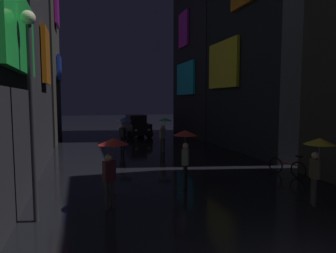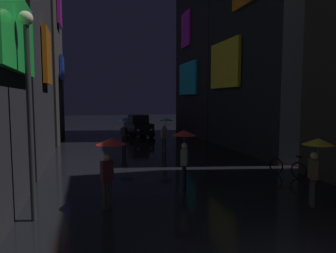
% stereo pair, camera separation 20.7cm
% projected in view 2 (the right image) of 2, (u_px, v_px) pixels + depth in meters
% --- Properties ---
extents(building_left_far, '(4.25, 7.77, 19.56)m').
position_uv_depth(building_left_far, '(30.00, 14.00, 22.76)').
color(building_left_far, '#33302D').
rests_on(building_left_far, ground).
extents(building_right_mid, '(4.25, 8.89, 14.11)m').
position_uv_depth(building_right_mid, '(266.00, 39.00, 18.86)').
color(building_right_mid, black).
rests_on(building_right_mid, ground).
extents(building_right_far, '(4.25, 8.35, 24.27)m').
position_uv_depth(building_right_far, '(211.00, 0.00, 26.80)').
color(building_right_far, black).
rests_on(building_right_far, ground).
extents(pedestrian_far_right_yellow, '(0.90, 0.90, 2.12)m').
position_uv_depth(pedestrian_far_right_yellow, '(317.00, 153.00, 8.90)').
color(pedestrian_far_right_yellow, '#38332D').
rests_on(pedestrian_far_right_yellow, ground).
extents(pedestrian_foreground_left_green, '(0.90, 0.90, 2.12)m').
position_uv_depth(pedestrian_foreground_left_green, '(165.00, 125.00, 18.73)').
color(pedestrian_foreground_left_green, '#38332D').
rests_on(pedestrian_foreground_left_green, ground).
extents(pedestrian_foreground_right_blue, '(0.90, 0.90, 2.12)m').
position_uv_depth(pedestrian_foreground_right_blue, '(125.00, 124.00, 19.17)').
color(pedestrian_foreground_right_blue, black).
rests_on(pedestrian_foreground_right_blue, ground).
extents(pedestrian_near_crossing_red, '(0.90, 0.90, 2.12)m').
position_uv_depth(pedestrian_near_crossing_red, '(110.00, 153.00, 8.89)').
color(pedestrian_near_crossing_red, '#38332D').
rests_on(pedestrian_near_crossing_red, ground).
extents(pedestrian_midstreet_centre_red, '(0.90, 0.90, 2.12)m').
position_uv_depth(pedestrian_midstreet_centre_red, '(184.00, 142.00, 11.10)').
color(pedestrian_midstreet_centre_red, black).
rests_on(pedestrian_midstreet_centre_red, ground).
extents(bicycle_parked_at_storefront, '(0.59, 1.76, 0.96)m').
position_uv_depth(bicycle_parked_at_storefront, '(287.00, 167.00, 12.67)').
color(bicycle_parked_at_storefront, black).
rests_on(bicycle_parked_at_storefront, ground).
extents(car_distant, '(2.49, 4.26, 1.92)m').
position_uv_depth(car_distant, '(138.00, 126.00, 26.42)').
color(car_distant, black).
rests_on(car_distant, ground).
extents(streetlamp_left_near, '(0.36, 0.36, 5.49)m').
position_uv_depth(streetlamp_left_near, '(29.00, 93.00, 7.76)').
color(streetlamp_left_near, '#2D2D33').
rests_on(streetlamp_left_near, ground).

